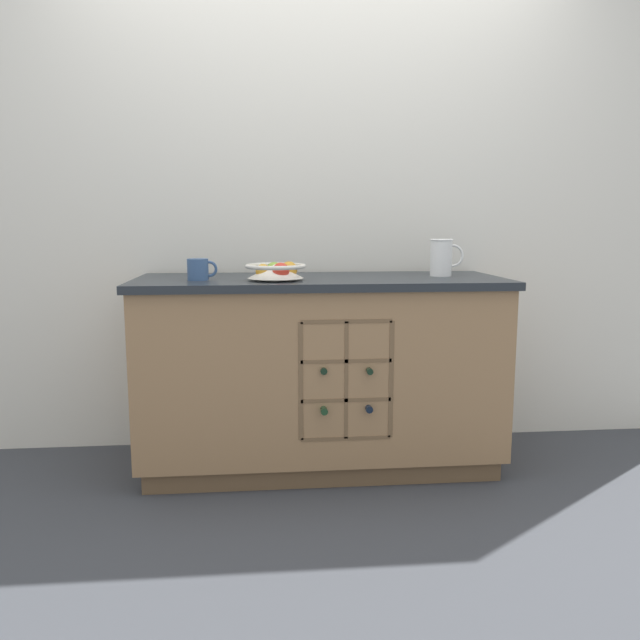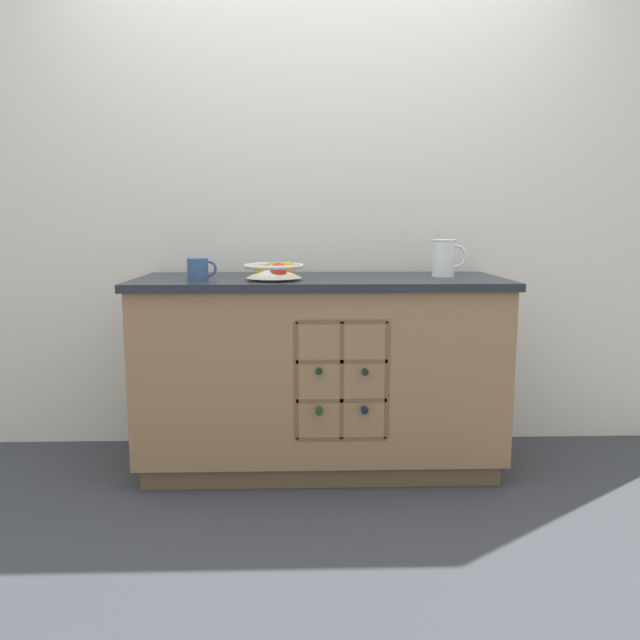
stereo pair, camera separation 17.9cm
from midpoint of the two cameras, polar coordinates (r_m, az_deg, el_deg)
The scene contains 6 objects.
ground_plane at distance 3.04m, azimuth -1.74°, elevation -13.01°, with size 14.00×14.00×0.00m, color #383A3F.
back_wall at distance 3.20m, azimuth -2.29°, elevation 11.42°, with size 4.40×0.06×2.55m, color silver.
kitchen_island at distance 2.90m, azimuth -1.75°, elevation -4.73°, with size 1.66×0.67×0.89m.
fruit_bowl at distance 2.70m, azimuth -5.94°, elevation 4.55°, with size 0.26×0.26×0.08m.
white_pitcher at distance 2.95m, azimuth 9.37°, elevation 5.73°, with size 0.16×0.11×0.17m.
ceramic_mug at distance 2.76m, azimuth -12.87°, elevation 4.52°, with size 0.13×0.09×0.09m.
Camera 1 is at (-0.27, -2.81, 1.13)m, focal length 35.00 mm.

